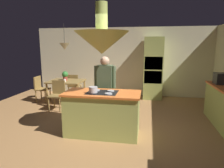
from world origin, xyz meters
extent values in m
plane|color=#9E7042|center=(0.00, 0.00, 0.00)|extent=(8.16, 8.16, 0.00)
cube|color=beige|center=(0.00, 3.45, 1.27)|extent=(6.80, 0.10, 2.55)
cube|color=#A8B259|center=(0.00, -0.20, 0.45)|extent=(1.54, 0.71, 0.89)
cube|color=orange|center=(0.00, -0.20, 0.91)|extent=(1.60, 0.77, 0.04)
cube|color=black|center=(0.00, -0.20, 0.93)|extent=(0.64, 0.52, 0.01)
cylinder|color=#B2B2B7|center=(-0.16, -0.33, 0.94)|extent=(0.15, 0.15, 0.02)
cylinder|color=#B2B2B7|center=(0.16, -0.33, 0.94)|extent=(0.15, 0.15, 0.02)
cylinder|color=#B2B2B7|center=(-0.16, -0.07, 0.94)|extent=(0.15, 0.15, 0.02)
cylinder|color=#B2B2B7|center=(0.16, -0.07, 0.94)|extent=(0.15, 0.15, 0.02)
cube|color=#A8B259|center=(1.10, 3.05, 1.09)|extent=(0.66, 0.62, 2.18)
cube|color=black|center=(1.10, 2.76, 1.30)|extent=(0.60, 0.04, 0.44)
cube|color=black|center=(1.10, 2.76, 0.82)|extent=(0.60, 0.04, 0.44)
cube|color=olive|center=(-1.70, 1.90, 0.74)|extent=(1.10, 0.91, 0.04)
cylinder|color=olive|center=(-2.19, 1.51, 0.36)|extent=(0.06, 0.06, 0.72)
cylinder|color=olive|center=(-1.21, 1.51, 0.36)|extent=(0.06, 0.06, 0.72)
cylinder|color=olive|center=(-2.19, 2.29, 0.36)|extent=(0.06, 0.06, 0.72)
cylinder|color=olive|center=(-1.21, 2.29, 0.36)|extent=(0.06, 0.06, 0.72)
cylinder|color=tan|center=(-0.17, 0.46, 0.41)|extent=(0.14, 0.14, 0.81)
cylinder|color=tan|center=(0.01, 0.46, 0.41)|extent=(0.14, 0.14, 0.81)
cube|color=#4C6042|center=(-0.08, 0.46, 1.13)|extent=(0.36, 0.22, 0.63)
cylinder|color=#4C6042|center=(-0.30, 0.46, 1.16)|extent=(0.09, 0.09, 0.53)
cylinder|color=#4C6042|center=(0.14, 0.46, 1.16)|extent=(0.09, 0.09, 0.53)
sphere|color=tan|center=(-0.08, 0.46, 1.54)|extent=(0.22, 0.22, 0.22)
cone|color=#A8B259|center=(0.00, -0.20, 1.96)|extent=(1.10, 1.10, 0.45)
cylinder|color=#A8B259|center=(0.00, -0.20, 2.46)|extent=(0.24, 0.24, 0.55)
cone|color=beige|center=(-1.70, 1.90, 1.86)|extent=(0.32, 0.32, 0.22)
cylinder|color=black|center=(-1.70, 1.90, 2.27)|extent=(0.01, 0.01, 0.60)
cube|color=olive|center=(-1.70, 1.15, 0.44)|extent=(0.40, 0.40, 0.04)
cube|color=olive|center=(-1.70, 1.33, 0.66)|extent=(0.40, 0.04, 0.42)
cylinder|color=olive|center=(-1.87, 0.98, 0.21)|extent=(0.04, 0.04, 0.43)
cylinder|color=olive|center=(-1.53, 0.98, 0.21)|extent=(0.04, 0.04, 0.43)
cylinder|color=olive|center=(-1.87, 1.32, 0.21)|extent=(0.04, 0.04, 0.43)
cylinder|color=olive|center=(-1.53, 1.32, 0.21)|extent=(0.04, 0.04, 0.43)
cube|color=olive|center=(-1.70, 2.65, 0.44)|extent=(0.40, 0.40, 0.04)
cube|color=olive|center=(-1.70, 2.47, 0.66)|extent=(0.40, 0.04, 0.42)
cylinder|color=olive|center=(-1.53, 2.82, 0.21)|extent=(0.04, 0.04, 0.43)
cylinder|color=olive|center=(-1.87, 2.82, 0.21)|extent=(0.04, 0.04, 0.43)
cylinder|color=olive|center=(-1.53, 2.48, 0.21)|extent=(0.04, 0.04, 0.43)
cylinder|color=olive|center=(-1.87, 2.48, 0.21)|extent=(0.04, 0.04, 0.43)
cube|color=olive|center=(-2.55, 1.90, 0.44)|extent=(0.40, 0.40, 0.04)
cube|color=olive|center=(-2.73, 1.90, 0.66)|extent=(0.04, 0.40, 0.42)
cylinder|color=olive|center=(-2.38, 1.73, 0.21)|extent=(0.04, 0.04, 0.43)
cylinder|color=olive|center=(-2.38, 2.07, 0.21)|extent=(0.04, 0.04, 0.43)
cylinder|color=olive|center=(-2.72, 1.73, 0.21)|extent=(0.04, 0.04, 0.43)
cylinder|color=olive|center=(-2.72, 2.07, 0.21)|extent=(0.04, 0.04, 0.43)
cylinder|color=#99382D|center=(-1.75, 1.95, 0.82)|extent=(0.14, 0.14, 0.12)
sphere|color=#2D722D|center=(-1.75, 1.95, 0.96)|extent=(0.20, 0.20, 0.20)
cylinder|color=white|center=(-1.65, 1.67, 0.81)|extent=(0.07, 0.07, 0.09)
cube|color=#232326|center=(2.84, 1.24, 1.07)|extent=(0.46, 0.36, 0.28)
cylinder|color=#B2B2B7|center=(-0.16, -0.33, 1.01)|extent=(0.18, 0.18, 0.12)
camera|label=1|loc=(0.95, -4.24, 1.92)|focal=32.47mm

